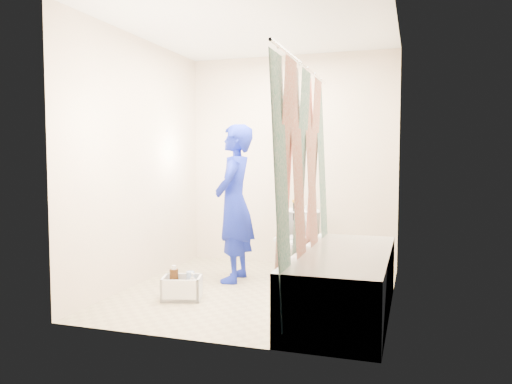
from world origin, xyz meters
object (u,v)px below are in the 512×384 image
(plumber, at_px, (234,203))
(cleaning_caddy, at_px, (183,289))
(bathtub, at_px, (343,281))
(toilet, at_px, (298,243))

(plumber, relative_size, cleaning_caddy, 3.97)
(bathtub, bearing_deg, plumber, 147.56)
(cleaning_caddy, bearing_deg, toilet, 39.92)
(bathtub, xyz_separation_m, plumber, (-1.19, 0.76, 0.51))
(toilet, distance_m, plumber, 0.81)
(bathtub, distance_m, plumber, 1.50)
(bathtub, xyz_separation_m, cleaning_caddy, (-1.39, -0.00, -0.17))
(bathtub, height_order, cleaning_caddy, bathtub)
(toilet, height_order, cleaning_caddy, toilet)
(toilet, xyz_separation_m, cleaning_caddy, (-0.76, -1.14, -0.25))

